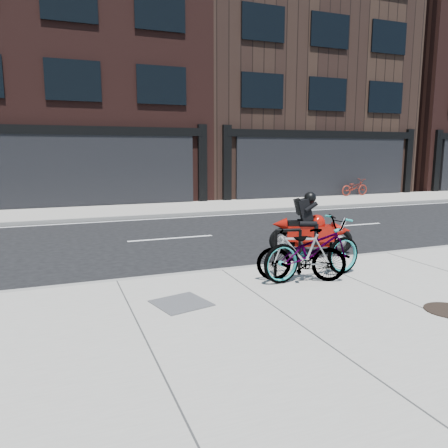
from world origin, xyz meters
name	(u,v)px	position (x,y,z in m)	size (l,w,h in m)	color
ground	(192,254)	(0.00, 0.00, 0.00)	(120.00, 120.00, 0.00)	black
sidewalk_near	(304,332)	(0.00, -5.00, 0.07)	(60.00, 6.00, 0.13)	gray
sidewalk_far	(135,211)	(0.00, 7.75, 0.07)	(60.00, 3.50, 0.13)	gray
building_center	(67,53)	(-2.00, 14.50, 7.25)	(12.00, 10.00, 14.50)	black
building_mideast	(280,86)	(10.00, 14.50, 6.25)	(12.00, 10.00, 12.50)	black
building_east	(432,92)	(22.00, 14.50, 6.50)	(10.00, 10.00, 13.00)	black
bike_rack	(288,248)	(1.00, -2.76, 0.64)	(0.52, 0.14, 0.87)	black
bicycle_front	(313,249)	(1.33, -3.10, 0.67)	(0.72, 2.07, 1.09)	gray
bicycle_rear	(301,255)	(1.04, -3.18, 0.60)	(0.44, 1.57, 0.94)	gray
motorcycle	(315,229)	(2.73, -0.97, 0.60)	(1.89, 1.02, 1.48)	black
bicycle_far	(355,187)	(11.56, 9.00, 0.56)	(0.57, 1.65, 0.87)	maroon
manhole_cover	(448,310)	(2.26, -5.22, 0.14)	(0.66, 0.66, 0.01)	black
utility_grate	(181,303)	(-1.25, -3.54, 0.14)	(0.75, 0.75, 0.01)	#4A4A4D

